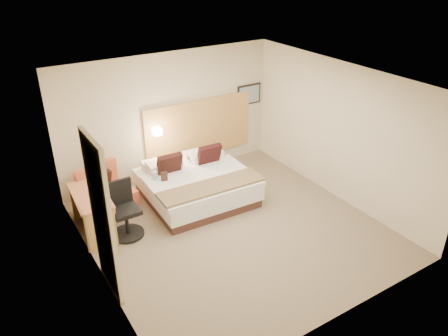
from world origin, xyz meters
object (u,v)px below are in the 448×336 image
bed (196,184)px  desk_chair (125,214)px  lounge_chair (106,195)px  desk (92,202)px  side_table (160,192)px

bed → desk_chair: desk_chair is taller
lounge_chair → desk: (-0.39, -0.51, 0.24)m
desk → desk_chair: bearing=-42.0°
lounge_chair → side_table: size_ratio=1.71×
side_table → desk_chair: 1.06m
lounge_chair → side_table: bearing=-20.6°
side_table → desk: size_ratio=0.49×
desk → desk_chair: desk_chair is taller
lounge_chair → desk: 0.68m
bed → side_table: bearing=170.5°
bed → desk: bearing=-179.0°
desk → desk_chair: size_ratio=1.25×
side_table → desk_chair: bearing=-148.8°
lounge_chair → desk: lounge_chair is taller
side_table → desk: 1.37m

